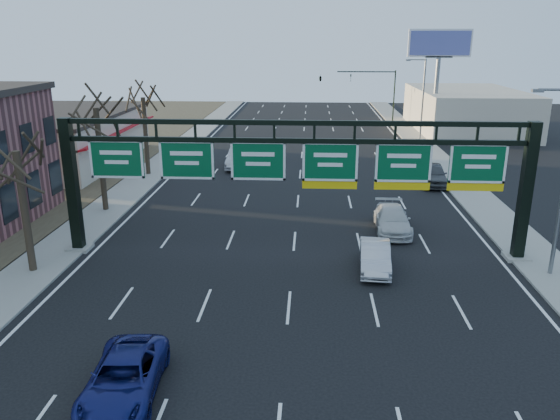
# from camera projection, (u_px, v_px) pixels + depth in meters

# --- Properties ---
(ground) EXTENTS (160.00, 160.00, 0.00)m
(ground) POSITION_uv_depth(u_px,v_px,m) (287.00, 331.00, 21.60)
(ground) COLOR black
(ground) RESTS_ON ground
(sidewalk_left) EXTENTS (3.00, 120.00, 0.12)m
(sidewalk_left) POSITION_uv_depth(u_px,v_px,m) (130.00, 190.00, 41.30)
(sidewalk_left) COLOR gray
(sidewalk_left) RESTS_ON ground
(sidewalk_right) EXTENTS (3.00, 120.00, 0.12)m
(sidewalk_right) POSITION_uv_depth(u_px,v_px,m) (473.00, 195.00, 39.93)
(sidewalk_right) COLOR gray
(sidewalk_right) RESTS_ON ground
(lane_markings) EXTENTS (21.60, 120.00, 0.01)m
(lane_markings) POSITION_uv_depth(u_px,v_px,m) (299.00, 193.00, 40.63)
(lane_markings) COLOR white
(lane_markings) RESTS_ON ground
(sign_gantry) EXTENTS (24.60, 1.20, 7.20)m
(sign_gantry) POSITION_uv_depth(u_px,v_px,m) (297.00, 170.00, 27.80)
(sign_gantry) COLOR black
(sign_gantry) RESTS_ON ground
(cream_strip) EXTENTS (10.90, 18.40, 4.70)m
(cream_strip) POSITION_uv_depth(u_px,v_px,m) (65.00, 138.00, 49.63)
(cream_strip) COLOR beige
(cream_strip) RESTS_ON ground
(building_right_distant) EXTENTS (12.00, 20.00, 5.00)m
(building_right_distant) POSITION_uv_depth(u_px,v_px,m) (466.00, 110.00, 67.37)
(building_right_distant) COLOR beige
(building_right_distant) RESTS_ON ground
(tree_gantry) EXTENTS (3.60, 3.60, 8.48)m
(tree_gantry) POSITION_uv_depth(u_px,v_px,m) (12.00, 129.00, 24.89)
(tree_gantry) COLOR #2D2319
(tree_gantry) RESTS_ON sidewalk_left
(tree_mid) EXTENTS (3.60, 3.60, 9.24)m
(tree_mid) POSITION_uv_depth(u_px,v_px,m) (94.00, 92.00, 34.18)
(tree_mid) COLOR #2D2319
(tree_mid) RESTS_ON sidewalk_left
(tree_far) EXTENTS (3.60, 3.60, 8.86)m
(tree_far) POSITION_uv_depth(u_px,v_px,m) (142.00, 84.00, 43.81)
(tree_far) COLOR #2D2319
(tree_far) RESTS_ON sidewalk_left
(streetlight_far) EXTENTS (2.15, 0.22, 9.00)m
(streetlight_far) POSITION_uv_depth(u_px,v_px,m) (422.00, 97.00, 57.47)
(streetlight_far) COLOR slate
(streetlight_far) RESTS_ON sidewalk_right
(billboard_right) EXTENTS (7.00, 0.50, 12.00)m
(billboard_right) POSITION_uv_depth(u_px,v_px,m) (439.00, 56.00, 60.87)
(billboard_right) COLOR slate
(billboard_right) RESTS_ON ground
(traffic_signal_mast) EXTENTS (10.16, 0.54, 7.00)m
(traffic_signal_mast) POSITION_uv_depth(u_px,v_px,m) (348.00, 82.00, 71.98)
(traffic_signal_mast) COLOR black
(traffic_signal_mast) RESTS_ON ground
(car_blue_suv) EXTENTS (2.52, 4.92, 1.33)m
(car_blue_suv) POSITION_uv_depth(u_px,v_px,m) (124.00, 378.00, 17.49)
(car_blue_suv) COLOR navy
(car_blue_suv) RESTS_ON ground
(car_silver_sedan) EXTENTS (1.74, 4.23, 1.36)m
(car_silver_sedan) POSITION_uv_depth(u_px,v_px,m) (375.00, 257.00, 27.13)
(car_silver_sedan) COLOR #B0B0B5
(car_silver_sedan) RESTS_ON ground
(car_white_wagon) EXTENTS (2.13, 4.96, 1.42)m
(car_white_wagon) POSITION_uv_depth(u_px,v_px,m) (392.00, 220.00, 32.55)
(car_white_wagon) COLOR silver
(car_white_wagon) RESTS_ON ground
(car_grey_far) EXTENTS (2.41, 5.05, 1.67)m
(car_grey_far) POSITION_uv_depth(u_px,v_px,m) (433.00, 174.00, 42.90)
(car_grey_far) COLOR #414346
(car_grey_far) RESTS_ON ground
(car_silver_distant) EXTENTS (1.92, 5.11, 1.67)m
(car_silver_distant) POSITION_uv_depth(u_px,v_px,m) (239.00, 158.00, 48.48)
(car_silver_distant) COLOR #B1B0B5
(car_silver_distant) RESTS_ON ground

